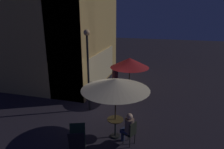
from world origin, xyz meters
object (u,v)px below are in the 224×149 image
at_px(patio_umbrella_1, 115,84).
at_px(patron_seated_0, 128,127).
at_px(patio_umbrella_0, 130,63).
at_px(cafe_chair_0, 131,132).
at_px(street_lamp_near_corner, 88,58).
at_px(cafe_table_0, 129,91).
at_px(cafe_table_1, 115,125).
at_px(menu_sandwich_board, 77,140).
at_px(patron_standing_1, 115,80).

relative_size(patio_umbrella_1, patron_seated_0, 2.02).
distance_m(patio_umbrella_0, cafe_chair_0, 4.41).
bearing_deg(street_lamp_near_corner, cafe_table_0, -43.34).
bearing_deg(cafe_table_1, patio_umbrella_1, -90.00).
bearing_deg(menu_sandwich_board, patron_seated_0, -78.45).
relative_size(patio_umbrella_1, cafe_chair_0, 2.69).
xyz_separation_m(cafe_table_0, patio_umbrella_1, (-3.67, -0.16, 1.72)).
bearing_deg(street_lamp_near_corner, cafe_table_1, -135.45).
distance_m(cafe_table_0, patio_umbrella_0, 1.64).
xyz_separation_m(cafe_table_1, cafe_chair_0, (-0.35, -0.70, 0.03)).
height_order(menu_sandwich_board, patio_umbrella_1, patio_umbrella_1).
height_order(patio_umbrella_1, patron_standing_1, patio_umbrella_1).
distance_m(menu_sandwich_board, patron_seated_0, 1.91).
xyz_separation_m(menu_sandwich_board, cafe_chair_0, (0.95, -1.73, 0.05)).
distance_m(menu_sandwich_board, cafe_table_0, 5.04).
distance_m(street_lamp_near_corner, patron_seated_0, 3.80).
height_order(menu_sandwich_board, patio_umbrella_0, patio_umbrella_0).
bearing_deg(patron_seated_0, street_lamp_near_corner, -15.36).
xyz_separation_m(patio_umbrella_1, cafe_chair_0, (-0.35, -0.70, -1.66)).
relative_size(cafe_table_0, patron_standing_1, 0.42).
bearing_deg(street_lamp_near_corner, patio_umbrella_1, -135.45).
height_order(patio_umbrella_0, cafe_chair_0, patio_umbrella_0).
bearing_deg(patron_standing_1, patio_umbrella_0, -147.49).
xyz_separation_m(menu_sandwich_board, patron_seated_0, (1.01, -1.60, 0.21)).
bearing_deg(patron_standing_1, street_lamp_near_corner, 135.52).
relative_size(street_lamp_near_corner, patio_umbrella_0, 1.67).
height_order(cafe_table_1, cafe_chair_0, cafe_chair_0).
bearing_deg(patio_umbrella_1, cafe_chair_0, -116.40).
relative_size(patio_umbrella_0, patron_seated_0, 1.90).
distance_m(patio_umbrella_0, patron_seated_0, 4.27).
height_order(street_lamp_near_corner, patio_umbrella_0, street_lamp_near_corner).
bearing_deg(cafe_table_1, menu_sandwich_board, 141.54).
bearing_deg(patio_umbrella_0, cafe_chair_0, -167.93).
bearing_deg(cafe_table_1, patio_umbrella_0, 2.49).
bearing_deg(cafe_table_1, cafe_chair_0, -116.40).
relative_size(cafe_table_0, cafe_table_1, 0.91).
bearing_deg(patron_seated_0, patio_umbrella_1, 0.00).
bearing_deg(patron_standing_1, cafe_chair_0, 174.41).
xyz_separation_m(patio_umbrella_0, patron_seated_0, (-3.96, -0.73, -1.43)).
bearing_deg(patio_umbrella_1, patio_umbrella_0, 2.49).
relative_size(cafe_table_1, patio_umbrella_0, 0.32).
xyz_separation_m(street_lamp_near_corner, patron_standing_1, (2.35, -0.73, -1.83)).
height_order(menu_sandwich_board, patron_standing_1, patron_standing_1).
relative_size(cafe_table_0, patio_umbrella_0, 0.30).
bearing_deg(cafe_chair_0, patio_umbrella_0, -51.53).
bearing_deg(cafe_table_0, patron_seated_0, -169.50).
bearing_deg(cafe_table_0, menu_sandwich_board, 170.06).
relative_size(menu_sandwich_board, patio_umbrella_1, 0.39).
xyz_separation_m(street_lamp_near_corner, patio_umbrella_0, (1.79, -1.69, -0.54)).
relative_size(cafe_table_1, cafe_chair_0, 0.82).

